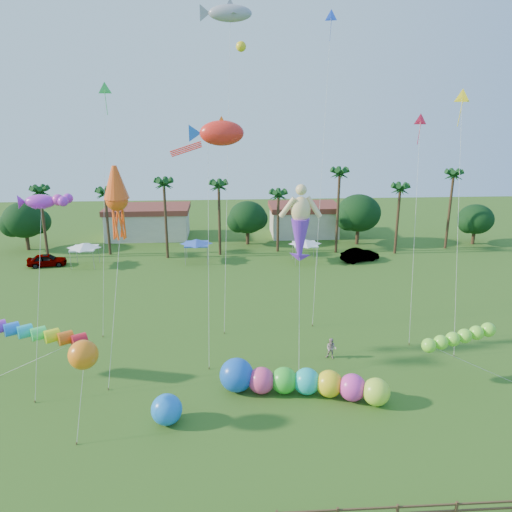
{
  "coord_description": "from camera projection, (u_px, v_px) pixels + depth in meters",
  "views": [
    {
      "loc": [
        -2.25,
        -25.31,
        19.97
      ],
      "look_at": [
        0.0,
        10.0,
        9.0
      ],
      "focal_mm": 35.0,
      "sensor_mm": 36.0,
      "label": 1
    }
  ],
  "objects": [
    {
      "name": "green_worm",
      "position": [
        429.0,
        345.0,
        36.03
      ],
      "size": [
        9.52,
        3.05,
        3.75
      ],
      "color": "#7EEE35",
      "rests_on": "ground"
    },
    {
      "name": "lobster_kite",
      "position": [
        40.0,
        202.0,
        34.29
      ],
      "size": [
        4.12,
        5.48,
        14.1
      ],
      "color": "#BA28CC",
      "rests_on": "ground"
    },
    {
      "name": "buildings_row",
      "position": [
        220.0,
        223.0,
        77.06
      ],
      "size": [
        35.0,
        7.0,
        4.0
      ],
      "color": "beige",
      "rests_on": "ground"
    },
    {
      "name": "blue_ball",
      "position": [
        167.0,
        409.0,
        32.1
      ],
      "size": [
        2.02,
        2.02,
        2.02
      ],
      "primitive_type": "sphere",
      "color": "blue",
      "rests_on": "ground"
    },
    {
      "name": "ground",
      "position": [
        266.0,
        447.0,
        30.18
      ],
      "size": [
        160.0,
        160.0,
        0.0
      ],
      "primitive_type": "plane",
      "color": "#285116",
      "rests_on": "ground"
    },
    {
      "name": "shark_kite",
      "position": [
        230.0,
        13.0,
        42.46
      ],
      "size": [
        5.0,
        6.8,
        28.06
      ],
      "color": "#90929D",
      "rests_on": "ground"
    },
    {
      "name": "delta_kite_red",
      "position": [
        420.0,
        125.0,
        41.37
      ],
      "size": [
        1.41,
        4.43,
        19.06
      ],
      "color": "red",
      "rests_on": "ground"
    },
    {
      "name": "fish_kite",
      "position": [
        222.0,
        133.0,
        38.91
      ],
      "size": [
        5.41,
        6.71,
        18.71
      ],
      "color": "red",
      "rests_on": "ground"
    },
    {
      "name": "delta_kite_blue",
      "position": [
        331.0,
        25.0,
        42.75
      ],
      "size": [
        2.11,
        4.75,
        27.53
      ],
      "color": "blue",
      "rests_on": "ground"
    },
    {
      "name": "car_a",
      "position": [
        47.0,
        260.0,
        63.08
      ],
      "size": [
        4.92,
        2.57,
        1.6
      ],
      "primitive_type": "imported",
      "rotation": [
        0.0,
        0.0,
        1.72
      ],
      "color": "#4C4C54",
      "rests_on": "ground"
    },
    {
      "name": "delta_kite_green",
      "position": [
        105.0,
        94.0,
        42.68
      ],
      "size": [
        1.65,
        5.13,
        21.61
      ],
      "color": "green",
      "rests_on": "ground"
    },
    {
      "name": "rainbow_tube",
      "position": [
        54.0,
        341.0,
        36.01
      ],
      "size": [
        8.5,
        3.52,
        3.93
      ],
      "color": "red",
      "rests_on": "ground"
    },
    {
      "name": "car_b",
      "position": [
        360.0,
        255.0,
        65.09
      ],
      "size": [
        5.31,
        3.38,
        1.65
      ],
      "primitive_type": "imported",
      "rotation": [
        0.0,
        0.0,
        1.92
      ],
      "color": "#4C4C54",
      "rests_on": "ground"
    },
    {
      "name": "tent_row",
      "position": [
        196.0,
        243.0,
        63.63
      ],
      "size": [
        31.0,
        4.0,
        0.6
      ],
      "color": "white",
      "rests_on": "ground"
    },
    {
      "name": "caterpillar_inflatable",
      "position": [
        297.0,
        382.0,
        35.26
      ],
      "size": [
        11.93,
        4.79,
        2.45
      ],
      "rotation": [
        0.0,
        0.0,
        -0.23
      ],
      "color": "#ED3E7B",
      "rests_on": "ground"
    },
    {
      "name": "spectator_b",
      "position": [
        331.0,
        349.0,
        40.31
      ],
      "size": [
        1.04,
        0.94,
        1.74
      ],
      "primitive_type": "imported",
      "rotation": [
        0.0,
        0.0,
        -0.4
      ],
      "color": "#AD9090",
      "rests_on": "ground"
    },
    {
      "name": "squid_kite",
      "position": [
        117.0,
        200.0,
        36.69
      ],
      "size": [
        2.41,
        5.88,
        15.68
      ],
      "color": "#FF5114",
      "rests_on": "ground"
    },
    {
      "name": "tree_line",
      "position": [
        266.0,
        217.0,
        71.07
      ],
      "size": [
        69.46,
        8.91,
        11.0
      ],
      "color": "#3A2819",
      "rests_on": "ground"
    },
    {
      "name": "orange_ball_kite",
      "position": [
        83.0,
        355.0,
        30.16
      ],
      "size": [
        1.92,
        2.42,
        6.23
      ],
      "color": "orange",
      "rests_on": "ground"
    },
    {
      "name": "delta_kite_yellow",
      "position": [
        462.0,
        101.0,
        39.14
      ],
      "size": [
        1.32,
        5.01,
        20.97
      ],
      "color": "yellow",
      "rests_on": "ground"
    },
    {
      "name": "merman_kite",
      "position": [
        300.0,
        229.0,
        39.0
      ],
      "size": [
        2.96,
        6.25,
        13.43
      ],
      "color": "#F6D38C",
      "rests_on": "ground"
    }
  ]
}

